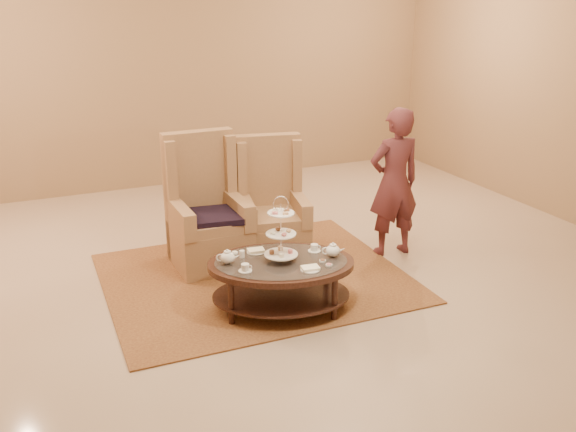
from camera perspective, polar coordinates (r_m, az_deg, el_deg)
name	(u,v)px	position (r m, az deg, el deg)	size (l,w,h in m)	color
ground	(286,294)	(6.13, -0.13, -6.97)	(8.00, 8.00, 0.00)	tan
ceiling	(286,294)	(6.13, -0.13, -6.97)	(8.00, 8.00, 0.02)	beige
wall_back	(172,63)	(9.33, -10.31, 13.28)	(8.00, 0.04, 3.50)	#987753
rug	(255,277)	(6.45, -2.95, -5.48)	(2.93, 2.46, 0.02)	olive
tea_table	(281,270)	(5.68, -0.62, -4.83)	(1.51, 1.26, 1.08)	black
armchair_left	(207,221)	(6.69, -7.23, -0.44)	(0.75, 0.77, 1.37)	#9B6F48
armchair_right	(272,216)	(6.87, -1.46, -0.03)	(0.82, 0.84, 1.28)	#9B6F48
person	(394,183)	(6.86, 9.42, 2.94)	(0.60, 0.41, 1.60)	#512326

